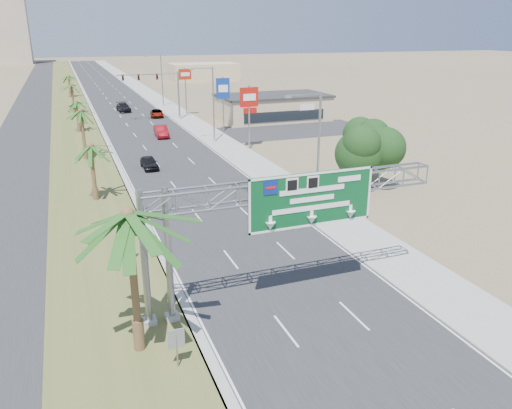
{
  "coord_description": "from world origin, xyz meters",
  "views": [
    {
      "loc": [
        -11.24,
        -12.88,
        14.5
      ],
      "look_at": [
        -0.72,
        14.62,
        4.2
      ],
      "focal_mm": 35.0,
      "sensor_mm": 36.0,
      "label": 1
    }
  ],
  "objects": [
    {
      "name": "building_distant_right",
      "position": [
        30.0,
        140.0,
        2.5
      ],
      "size": [
        20.0,
        12.0,
        5.0
      ],
      "primitive_type": "cube",
      "color": "#CBB289",
      "rests_on": "ground"
    },
    {
      "name": "opposing_road",
      "position": [
        -17.0,
        110.0,
        0.01
      ],
      "size": [
        8.0,
        300.0,
        0.02
      ],
      "primitive_type": "cube",
      "color": "#28282B",
      "rests_on": "ground"
    },
    {
      "name": "car_mid_lane",
      "position": [
        1.42,
        58.24,
        0.79
      ],
      "size": [
        1.91,
        4.89,
        1.59
      ],
      "primitive_type": "imported",
      "rotation": [
        0.0,
        0.0,
        -0.05
      ],
      "color": "maroon",
      "rests_on": "ground"
    },
    {
      "name": "sign_gantry",
      "position": [
        -1.06,
        9.93,
        6.06
      ],
      "size": [
        16.75,
        1.24,
        7.5
      ],
      "color": "gray",
      "rests_on": "ground"
    },
    {
      "name": "car_far",
      "position": [
        -0.75,
        84.41,
        0.78
      ],
      "size": [
        2.41,
        5.47,
        1.56
      ],
      "primitive_type": "imported",
      "rotation": [
        0.0,
        0.0,
        0.04
      ],
      "color": "black",
      "rests_on": "ground"
    },
    {
      "name": "palm_row_f",
      "position": [
        -9.5,
        110.0,
        4.71
      ],
      "size": [
        3.99,
        3.99,
        5.75
      ],
      "color": "brown",
      "rests_on": "ground"
    },
    {
      "name": "sidewalk_right",
      "position": [
        8.5,
        110.0,
        0.05
      ],
      "size": [
        4.0,
        300.0,
        0.1
      ],
      "primitive_type": "cube",
      "color": "#9E9B93",
      "rests_on": "ground"
    },
    {
      "name": "signal_mast",
      "position": [
        5.17,
        71.97,
        4.85
      ],
      "size": [
        10.28,
        0.71,
        8.0
      ],
      "color": "gray",
      "rests_on": "ground"
    },
    {
      "name": "palm_row_d",
      "position": [
        -9.5,
        66.0,
        4.42
      ],
      "size": [
        3.99,
        3.99,
        5.45
      ],
      "color": "brown",
      "rests_on": "ground"
    },
    {
      "name": "palm_near",
      "position": [
        -9.2,
        8.0,
        6.93
      ],
      "size": [
        5.7,
        5.7,
        8.35
      ],
      "color": "brown",
      "rests_on": "ground"
    },
    {
      "name": "oak_far",
      "position": [
        18.0,
        30.0,
        3.82
      ],
      "size": [
        3.5,
        3.5,
        5.6
      ],
      "color": "brown",
      "rests_on": "ground"
    },
    {
      "name": "median_signback_b",
      "position": [
        -8.5,
        18.0,
        1.45
      ],
      "size": [
        0.75,
        0.08,
        2.08
      ],
      "color": "gray",
      "rests_on": "ground"
    },
    {
      "name": "streetlight_near",
      "position": [
        7.3,
        22.0,
        4.69
      ],
      "size": [
        3.27,
        0.44,
        10.0
      ],
      "color": "gray",
      "rests_on": "ground"
    },
    {
      "name": "pole_sign_blue",
      "position": [
        11.09,
        59.19,
        6.03
      ],
      "size": [
        2.02,
        0.53,
        8.07
      ],
      "color": "gray",
      "rests_on": "ground"
    },
    {
      "name": "car_right_lane",
      "position": [
        3.97,
        75.91,
        0.65
      ],
      "size": [
        2.76,
        4.92,
        1.3
      ],
      "primitive_type": "imported",
      "rotation": [
        0.0,
        0.0,
        -0.13
      ],
      "color": "gray",
      "rests_on": "ground"
    },
    {
      "name": "median_grass",
      "position": [
        -10.0,
        110.0,
        0.06
      ],
      "size": [
        7.0,
        300.0,
        0.12
      ],
      "primitive_type": "cube",
      "color": "#505F2A",
      "rests_on": "ground"
    },
    {
      "name": "oak_near",
      "position": [
        15.0,
        26.0,
        4.53
      ],
      "size": [
        4.5,
        4.5,
        6.8
      ],
      "color": "brown",
      "rests_on": "ground"
    },
    {
      "name": "tower_distant",
      "position": [
        -32.0,
        250.0,
        17.5
      ],
      "size": [
        20.0,
        16.0,
        35.0
      ],
      "primitive_type": "cube",
      "color": "tan",
      "rests_on": "ground"
    },
    {
      "name": "store_building",
      "position": [
        22.0,
        66.0,
        2.0
      ],
      "size": [
        18.0,
        10.0,
        4.0
      ],
      "primitive_type": "cube",
      "color": "#CBB289",
      "rests_on": "ground"
    },
    {
      "name": "palm_row_e",
      "position": [
        -9.5,
        85.0,
        5.09
      ],
      "size": [
        3.99,
        3.99,
        6.15
      ],
      "color": "brown",
      "rests_on": "ground"
    },
    {
      "name": "streetlight_mid",
      "position": [
        7.3,
        52.0,
        4.69
      ],
      "size": [
        3.27,
        0.44,
        10.0
      ],
      "color": "gray",
      "rests_on": "ground"
    },
    {
      "name": "palm_row_c",
      "position": [
        -9.5,
        48.0,
        5.66
      ],
      "size": [
        3.99,
        3.99,
        6.75
      ],
      "color": "brown",
      "rests_on": "ground"
    },
    {
      "name": "car_left_lane",
      "position": [
        -3.14,
        41.31,
        0.68
      ],
      "size": [
        1.69,
        4.0,
        1.35
      ],
      "primitive_type": "imported",
      "rotation": [
        0.0,
        0.0,
        0.02
      ],
      "color": "black",
      "rests_on": "ground"
    },
    {
      "name": "streetlight_far",
      "position": [
        7.3,
        88.0,
        4.69
      ],
      "size": [
        3.27,
        0.44,
        10.0
      ],
      "color": "gray",
      "rests_on": "ground"
    },
    {
      "name": "road",
      "position": [
        0.0,
        110.0,
        0.01
      ],
      "size": [
        12.0,
        300.0,
        0.02
      ],
      "primitive_type": "cube",
      "color": "#28282B",
      "rests_on": "ground"
    },
    {
      "name": "palm_row_b",
      "position": [
        -9.5,
        32.0,
        4.9
      ],
      "size": [
        3.99,
        3.99,
        5.95
      ],
      "color": "brown",
      "rests_on": "ground"
    },
    {
      "name": "pole_sign_red_far",
      "position": [
        9.12,
        74.88,
        6.63
      ],
      "size": [
        2.21,
        0.42,
        8.39
      ],
      "color": "gray",
      "rests_on": "ground"
    },
    {
      "name": "median_signback_a",
      "position": [
        -7.8,
        6.0,
        1.45
      ],
      "size": [
        0.75,
        0.08,
        2.08
      ],
      "color": "gray",
      "rests_on": "ground"
    },
    {
      "name": "pole_sign_red_near",
      "position": [
        10.52,
        46.36,
        6.23
      ],
      "size": [
        2.41,
        0.49,
        8.03
      ],
      "color": "gray",
      "rests_on": "ground"
    }
  ]
}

